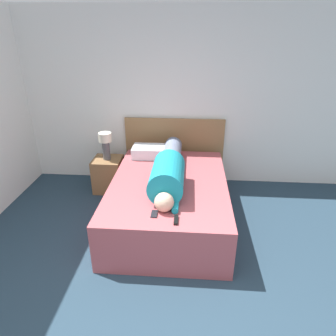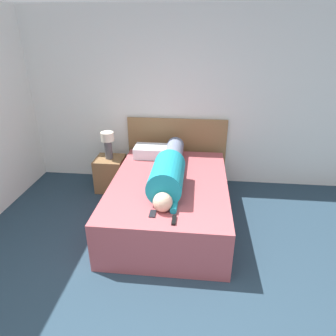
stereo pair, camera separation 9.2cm
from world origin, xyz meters
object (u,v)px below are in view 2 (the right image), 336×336
Objects in this scene: pillow_near_headboard at (156,152)px; cell_phone at (153,214)px; person_lying at (169,170)px; tv_remote at (174,220)px; bed at (169,201)px; nightstand at (111,173)px; table_lamp at (108,142)px.

cell_phone is at bearing -83.15° from pillow_near_headboard.
pillow_near_headboard is (-0.27, 0.78, -0.09)m from person_lying.
tv_remote is 1.15× the size of cell_phone.
bed is at bearing 82.68° from cell_phone.
tv_remote reaches higher than nightstand.
tv_remote is (1.11, -1.58, 0.32)m from nightstand.
bed is 0.45m from person_lying.
pillow_near_headboard reaches higher than nightstand.
pillow_near_headboard is 4.76× the size of cell_phone.
person_lying is at bearing -38.42° from nightstand.
person_lying is 13.09× the size of cell_phone.
nightstand is 1.34m from person_lying.
table_lamp is 0.24× the size of person_lying.
nightstand is 1.26× the size of table_lamp.
tv_remote is (0.40, -1.59, -0.07)m from pillow_near_headboard.
tv_remote is at bearing -80.79° from person_lying.
nightstand is (-0.98, 0.75, -0.03)m from bed.
person_lying reaches higher than bed.
person_lying reaches higher than cell_phone.
pillow_near_headboard is (-0.27, 0.76, 0.36)m from bed.
table_lamp reaches higher than cell_phone.
cell_phone is (-0.09, -0.71, -0.16)m from person_lying.
table_lamp is 1.94m from tv_remote.
cell_phone is at bearing 156.83° from tv_remote.
table_lamp is 0.66× the size of pillow_near_headboard.
person_lying is at bearing -38.42° from table_lamp.
bed is at bearing -70.14° from pillow_near_headboard.
person_lying is (-0.00, -0.02, 0.45)m from bed.
table_lamp reaches higher than nightstand.
bed is 0.80m from cell_phone.
bed is 3.25× the size of pillow_near_headboard.
bed is 4.94× the size of table_lamp.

